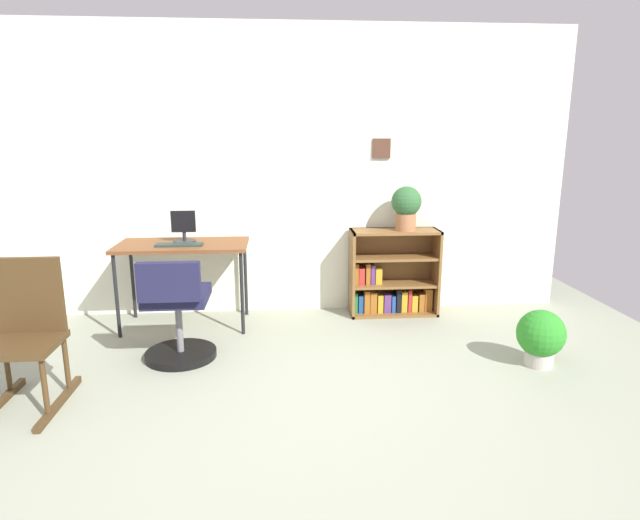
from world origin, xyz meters
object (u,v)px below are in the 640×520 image
at_px(potted_plant_floor, 541,336).
at_px(rocking_chair, 26,332).
at_px(monitor, 184,228).
at_px(office_chair, 177,315).
at_px(potted_plant_on_shelf, 406,206).
at_px(keyboard, 179,245).
at_px(bookshelf_low, 391,277).
at_px(desk, 183,250).

bearing_deg(potted_plant_floor, rocking_chair, -175.44).
relative_size(monitor, office_chair, 0.34).
bearing_deg(potted_plant_floor, potted_plant_on_shelf, 121.22).
xyz_separation_m(keyboard, bookshelf_low, (1.84, 0.30, -0.40)).
relative_size(potted_plant_on_shelf, potted_plant_floor, 0.95).
bearing_deg(desk, bookshelf_low, 6.42).
height_order(desk, office_chair, office_chair).
bearing_deg(desk, rocking_chair, -119.12).
bearing_deg(potted_plant_on_shelf, keyboard, -172.56).
height_order(desk, potted_plant_on_shelf, potted_plant_on_shelf).
xyz_separation_m(keyboard, rocking_chair, (-0.71, -1.20, -0.28)).
xyz_separation_m(desk, keyboard, (-0.01, -0.10, 0.07)).
distance_m(desk, keyboard, 0.12).
xyz_separation_m(keyboard, potted_plant_floor, (2.66, -0.93, -0.51)).
distance_m(office_chair, rocking_chair, 0.97).
distance_m(desk, rocking_chair, 1.50).
height_order(rocking_chair, bookshelf_low, rocking_chair).
bearing_deg(potted_plant_on_shelf, bookshelf_low, 155.06).
relative_size(keyboard, rocking_chair, 0.43).
relative_size(bookshelf_low, potted_plant_on_shelf, 2.04).
bearing_deg(desk, monitor, 83.12).
xyz_separation_m(rocking_chair, potted_plant_on_shelf, (2.66, 1.45, 0.55)).
bearing_deg(keyboard, rocking_chair, -120.79).
height_order(office_chair, potted_plant_floor, office_chair).
bearing_deg(rocking_chair, office_chair, 34.83).
distance_m(desk, bookshelf_low, 1.87).
bearing_deg(potted_plant_floor, keyboard, 160.74).
relative_size(desk, office_chair, 1.37).
bearing_deg(rocking_chair, keyboard, 59.21).
height_order(keyboard, office_chair, office_chair).
distance_m(rocking_chair, bookshelf_low, 2.96).
bearing_deg(potted_plant_floor, monitor, 157.57).
bearing_deg(bookshelf_low, rocking_chair, -149.52).
bearing_deg(monitor, rocking_chair, -118.20).
bearing_deg(keyboard, potted_plant_on_shelf, 7.44).
bearing_deg(keyboard, bookshelf_low, 9.36).
xyz_separation_m(monitor, potted_plant_floor, (2.64, -1.09, -0.62)).
distance_m(monitor, potted_plant_on_shelf, 1.93).
distance_m(rocking_chair, potted_plant_on_shelf, 3.08).
bearing_deg(monitor, desk, -96.88).
distance_m(desk, office_chair, 0.81).
distance_m(keyboard, potted_plant_on_shelf, 1.98).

